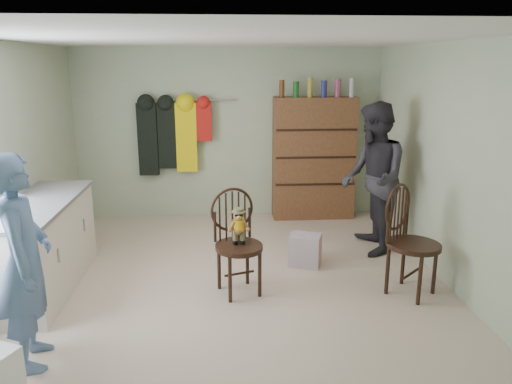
{
  "coord_description": "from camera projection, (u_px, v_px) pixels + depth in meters",
  "views": [
    {
      "loc": [
        -0.1,
        -4.91,
        2.29
      ],
      "look_at": [
        0.25,
        0.2,
        0.95
      ],
      "focal_mm": 35.0,
      "sensor_mm": 36.0,
      "label": 1
    }
  ],
  "objects": [
    {
      "name": "person_right",
      "position": [
        373.0,
        179.0,
        6.01
      ],
      "size": [
        0.75,
        0.94,
        1.85
      ],
      "primitive_type": "imported",
      "rotation": [
        0.0,
        0.0,
        -1.63
      ],
      "color": "#2D2B33",
      "rests_on": "ground"
    },
    {
      "name": "striped_bag",
      "position": [
        305.0,
        250.0,
        5.76
      ],
      "size": [
        0.42,
        0.37,
        0.37
      ],
      "primitive_type": "cube",
      "rotation": [
        0.0,
        0.0,
        -0.34
      ],
      "color": "#E57273",
      "rests_on": "ground"
    },
    {
      "name": "chair_far",
      "position": [
        408.0,
        236.0,
        4.98
      ],
      "size": [
        0.71,
        0.71,
        1.12
      ],
      "rotation": [
        0.0,
        0.0,
        0.75
      ],
      "color": "black",
      "rests_on": "ground"
    },
    {
      "name": "dresser",
      "position": [
        314.0,
        158.0,
        7.4
      ],
      "size": [
        1.2,
        0.39,
        2.08
      ],
      "color": "brown",
      "rests_on": "ground"
    },
    {
      "name": "chair_front",
      "position": [
        237.0,
        236.0,
        5.01
      ],
      "size": [
        0.6,
        0.6,
        1.07
      ],
      "rotation": [
        0.0,
        0.0,
        0.34
      ],
      "color": "black",
      "rests_on": "ground"
    },
    {
      "name": "ground_plane",
      "position": [
        234.0,
        283.0,
        5.33
      ],
      "size": [
        5.0,
        5.0,
        0.0
      ],
      "primitive_type": "plane",
      "color": "beige",
      "rests_on": "ground"
    },
    {
      "name": "counter",
      "position": [
        42.0,
        246.0,
        5.08
      ],
      "size": [
        0.64,
        1.86,
        0.94
      ],
      "color": "silver",
      "rests_on": "ground"
    },
    {
      "name": "person_left",
      "position": [
        24.0,
        262.0,
        3.74
      ],
      "size": [
        0.53,
        0.68,
        1.67
      ],
      "primitive_type": "imported",
      "rotation": [
        0.0,
        0.0,
        1.8
      ],
      "color": "#55709C",
      "rests_on": "ground"
    },
    {
      "name": "room_walls",
      "position": [
        231.0,
        129.0,
        5.44
      ],
      "size": [
        5.0,
        5.0,
        5.0
      ],
      "color": "#B6C2A3",
      "rests_on": "ground"
    },
    {
      "name": "coat_rack",
      "position": [
        172.0,
        136.0,
        7.25
      ],
      "size": [
        1.42,
        0.12,
        1.09
      ],
      "color": "#99999E",
      "rests_on": "ground"
    }
  ]
}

